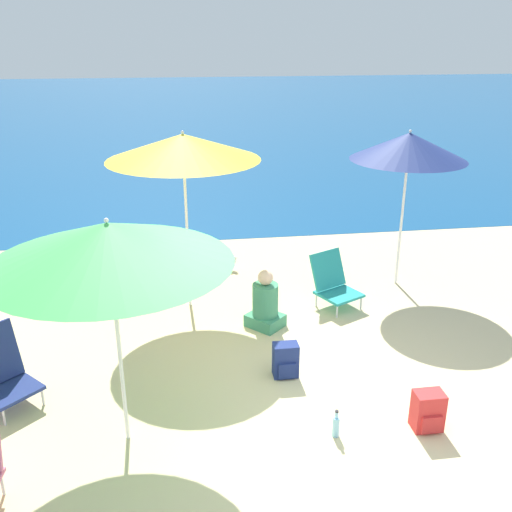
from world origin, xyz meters
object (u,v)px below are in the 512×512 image
beach_chair_teal (333,282)px  backpack_navy (286,360)px  backpack_red (428,411)px  beach_chair_navy (2,371)px  seagull (229,262)px  beach_umbrella_green (109,243)px  beach_umbrella_navy (409,147)px  water_bottle (336,426)px  person_seated_near (265,304)px  beach_umbrella_yellow (183,147)px

beach_chair_teal → backpack_navy: size_ratio=1.99×
backpack_navy → backpack_red: bearing=-42.6°
beach_chair_navy → seagull: 4.09m
backpack_red → seagull: backpack_red is taller
beach_umbrella_green → backpack_red: size_ratio=5.49×
beach_umbrella_navy → backpack_navy: (-2.13, -2.22, -1.88)m
beach_chair_navy → water_bottle: (3.19, -0.99, -0.27)m
beach_umbrella_green → backpack_navy: 2.55m
beach_chair_teal → seagull: beach_chair_teal is taller
beach_chair_navy → water_bottle: 3.35m
beach_chair_teal → backpack_red: 2.73m
beach_umbrella_navy → backpack_navy: bearing=-133.8°
water_bottle → seagull: 4.19m
beach_umbrella_green → seagull: beach_umbrella_green is taller
backpack_navy → backpack_red: (1.17, -1.07, 0.00)m
backpack_red → water_bottle: 0.90m
beach_umbrella_navy → seagull: beach_umbrella_navy is taller
person_seated_near → seagull: 1.95m
beach_umbrella_green → seagull: bearing=71.1°
beach_chair_navy → seagull: size_ratio=3.06×
backpack_navy → water_bottle: 1.10m
beach_umbrella_yellow → seagull: beach_umbrella_yellow is taller
water_bottle → beach_umbrella_yellow: bearing=112.8°
beach_umbrella_green → seagull: 4.49m
beach_umbrella_yellow → beach_chair_navy: 3.33m
beach_chair_navy → person_seated_near: size_ratio=1.06×
backpack_navy → backpack_red: size_ratio=0.99×
beach_umbrella_green → beach_chair_teal: (2.64, 2.45, -1.60)m
beach_chair_teal → person_seated_near: 1.13m
beach_umbrella_green → beach_umbrella_navy: bearing=38.7°
beach_chair_teal → water_bottle: beach_chair_teal is taller
person_seated_near → backpack_red: (1.21, -2.23, -0.11)m
beach_umbrella_yellow → water_bottle: beach_umbrella_yellow is taller
beach_chair_teal → backpack_red: bearing=-112.6°
backpack_navy → seagull: (-0.33, 3.08, -0.05)m
beach_chair_teal → backpack_navy: bearing=-147.3°
beach_umbrella_green → beach_chair_navy: beach_umbrella_green is taller
beach_chair_navy → backpack_navy: beach_chair_navy is taller
beach_umbrella_green → backpack_red: (2.83, -0.26, -1.75)m
beach_chair_teal → seagull: 1.95m
beach_chair_teal → person_seated_near: person_seated_near is taller
beach_umbrella_navy → seagull: (-2.45, 0.86, -1.93)m
person_seated_near → water_bottle: person_seated_near is taller
beach_umbrella_yellow → beach_umbrella_navy: 3.12m
beach_umbrella_yellow → backpack_navy: 2.95m
beach_chair_navy → backpack_red: 4.21m
water_bottle → seagull: bearing=98.3°
beach_umbrella_green → beach_chair_teal: 3.94m
backpack_navy → beach_umbrella_navy: bearing=46.2°
beach_umbrella_yellow → water_bottle: size_ratio=8.38×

